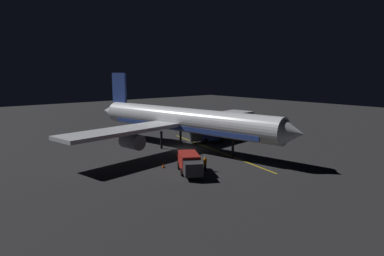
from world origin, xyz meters
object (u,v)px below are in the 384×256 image
object	(u,v)px
airliner	(181,121)
traffic_cone_near_right	(176,155)
baggage_truck	(190,164)
ground_crew_worker	(205,164)
catering_truck	(209,135)
traffic_cone_near_left	(163,166)

from	to	relation	value
airliner	traffic_cone_near_right	bearing A→B (deg)	45.81
airliner	baggage_truck	world-z (taller)	airliner
airliner	traffic_cone_near_right	distance (m)	7.18
ground_crew_worker	traffic_cone_near_right	bearing A→B (deg)	-100.97
airliner	catering_truck	distance (m)	7.09
catering_truck	traffic_cone_near_right	size ratio (longest dim) A/B	11.20
ground_crew_worker	traffic_cone_near_right	distance (m)	7.78
airliner	traffic_cone_near_left	size ratio (longest dim) A/B	72.17
baggage_truck	traffic_cone_near_left	distance (m)	4.32
ground_crew_worker	traffic_cone_near_left	distance (m)	5.41
baggage_truck	ground_crew_worker	size ratio (longest dim) A/B	3.50
traffic_cone_near_left	traffic_cone_near_right	distance (m)	5.54
baggage_truck	traffic_cone_near_right	world-z (taller)	baggage_truck
traffic_cone_near_left	traffic_cone_near_right	world-z (taller)	same
baggage_truck	ground_crew_worker	distance (m)	2.21
ground_crew_worker	traffic_cone_near_left	size ratio (longest dim) A/B	3.16
traffic_cone_near_right	ground_crew_worker	bearing A→B (deg)	79.03
catering_truck	ground_crew_worker	xyz separation A→B (m)	(11.95, 12.30, -0.37)
baggage_truck	catering_truck	world-z (taller)	catering_truck
catering_truck	traffic_cone_near_right	distance (m)	11.52
traffic_cone_near_left	airliner	bearing A→B (deg)	-139.33
ground_crew_worker	traffic_cone_near_left	bearing A→B (deg)	-55.38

